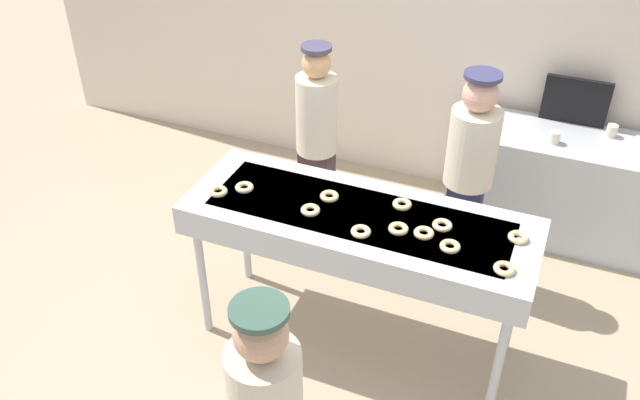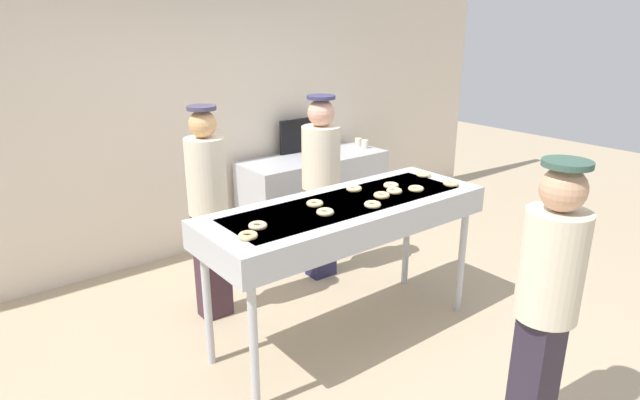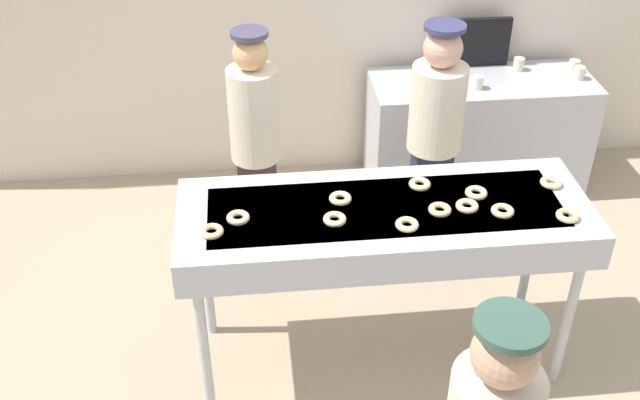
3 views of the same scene
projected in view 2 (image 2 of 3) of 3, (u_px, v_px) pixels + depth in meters
name	position (u px, v px, depth m)	size (l,w,h in m)	color
ground_plane	(344.00, 334.00, 4.15)	(16.00, 16.00, 0.00)	tan
back_wall	(200.00, 88.00, 5.28)	(8.00, 0.12, 3.33)	beige
fryer_conveyor	(346.00, 216.00, 3.84)	(2.16, 0.76, 1.08)	#B7BABF
plain_donut_0	(315.00, 203.00, 3.73)	(0.12, 0.12, 0.03)	#EFCB88
plain_donut_1	(451.00, 184.00, 4.18)	(0.12, 0.12, 0.03)	#F1C883
plain_donut_2	(382.00, 195.00, 3.90)	(0.12, 0.12, 0.03)	#F0C582
plain_donut_3	(416.00, 189.00, 4.05)	(0.12, 0.12, 0.03)	#EAC787
plain_donut_4	(373.00, 205.00, 3.71)	(0.12, 0.12, 0.03)	beige
plain_donut_5	(325.00, 212.00, 3.56)	(0.12, 0.12, 0.03)	#F1D58E
plain_donut_6	(423.00, 174.00, 4.42)	(0.12, 0.12, 0.03)	#F0D28B
plain_donut_7	(391.00, 185.00, 4.13)	(0.12, 0.12, 0.03)	beige
plain_donut_8	(354.00, 189.00, 4.05)	(0.12, 0.12, 0.03)	#E8C78B
plain_donut_9	(248.00, 236.00, 3.18)	(0.12, 0.12, 0.03)	#F3CC84
plain_donut_10	(394.00, 191.00, 4.00)	(0.12, 0.12, 0.03)	#F4C889
plain_donut_11	(258.00, 226.00, 3.33)	(0.12, 0.12, 0.03)	beige
worker_baker	(321.00, 176.00, 4.80)	(0.34, 0.34, 1.69)	#212043
worker_assistant	(208.00, 206.00, 4.12)	(0.30, 0.30, 1.71)	#3D2630
customer_waiting	(547.00, 295.00, 2.80)	(0.32, 0.32, 1.67)	#292231
prep_counter	(314.00, 196.00, 5.96)	(1.65, 0.63, 0.89)	#B7BABF
paper_cup_0	(365.00, 144.00, 6.17)	(0.08, 0.08, 0.10)	beige
paper_cup_1	(314.00, 156.00, 5.66)	(0.08, 0.08, 0.10)	beige
paper_cup_2	(327.00, 146.00, 6.09)	(0.08, 0.08, 0.10)	beige
paper_cup_3	(358.00, 142.00, 6.26)	(0.08, 0.08, 0.10)	beige
menu_display	(299.00, 135.00, 5.95)	(0.50, 0.04, 0.37)	black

